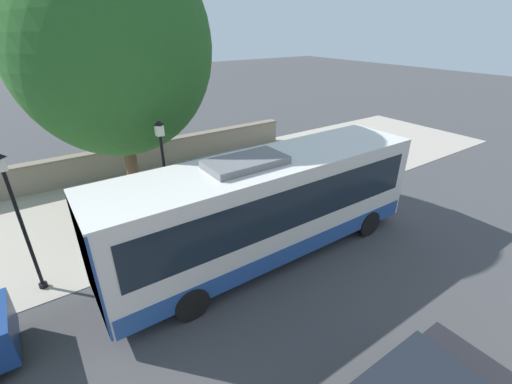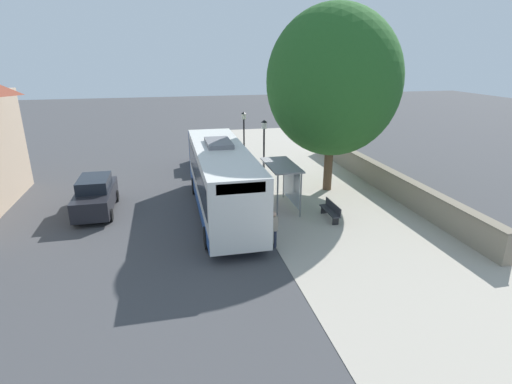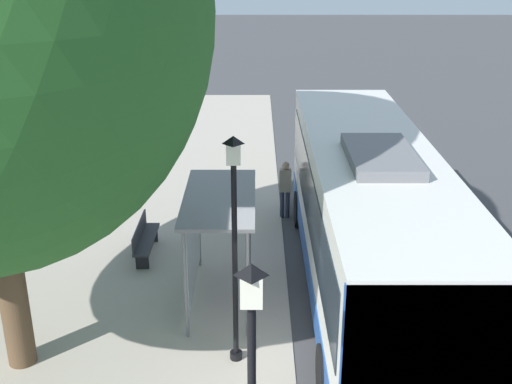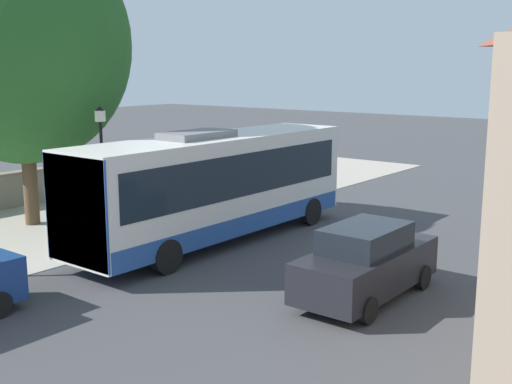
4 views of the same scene
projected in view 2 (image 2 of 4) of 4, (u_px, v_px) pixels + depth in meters
The scene contains 12 objects.
ground_plane at pixel (247, 199), 23.33m from camera, with size 120.00×120.00×0.00m, color #424244.
sidewalk_plaza at pixel (319, 193), 24.25m from camera, with size 9.00×44.00×0.02m.
stone_wall at pixel (381, 177), 24.85m from camera, with size 0.60×20.00×1.46m.
bus at pixel (222, 178), 20.58m from camera, with size 2.69×11.05×3.73m.
bus_shelter at pixel (284, 172), 21.30m from camera, with size 1.52×3.35×2.47m.
pedestrian at pixel (274, 227), 17.11m from camera, with size 0.34×0.23×1.70m.
bench at pixel (331, 210), 20.27m from camera, with size 0.40×1.90×0.88m.
street_lamp_near at pixel (244, 138), 27.02m from camera, with size 0.28×0.28×4.37m.
street_lamp_far at pixel (264, 152), 23.08m from camera, with size 0.28×0.28×4.48m.
shade_tree at pixel (333, 82), 22.74m from camera, with size 7.67×7.67×10.73m.
parked_car_behind_bus at pixel (208, 154), 29.77m from camera, with size 1.85×4.41×1.96m.
parked_car_far_lane at pixel (96, 195), 21.10m from camera, with size 1.90×4.54×1.88m.
Camera 2 is at (4.27, 21.49, 8.03)m, focal length 28.00 mm.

